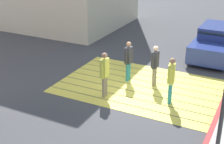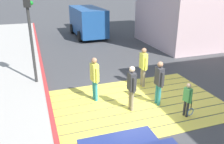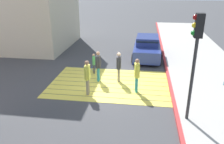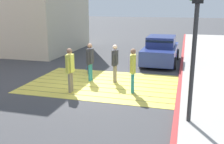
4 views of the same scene
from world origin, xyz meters
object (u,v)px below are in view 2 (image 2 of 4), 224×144
object	(u,v)px
van_down_street	(88,21)
pedestrian_adult_lead	(132,85)
pedestrian_teen_behind	(159,80)
traffic_light_corner	(29,16)
pedestrian_adult_trailing	(143,64)
pedestrian_child_with_racket	(188,98)
pedestrian_adult_side	(95,76)

from	to	relation	value
van_down_street	pedestrian_adult_lead	xyz separation A→B (m)	(-1.44, -12.56, -0.30)
van_down_street	pedestrian_teen_behind	xyz separation A→B (m)	(-0.32, -12.49, -0.28)
traffic_light_corner	pedestrian_teen_behind	bearing A→B (deg)	-39.15
van_down_street	pedestrian_adult_trailing	size ratio (longest dim) A/B	2.98
van_down_street	pedestrian_child_with_racket	world-z (taller)	van_down_street
pedestrian_adult_lead	pedestrian_teen_behind	size ratio (longest dim) A/B	0.99
pedestrian_adult_lead	pedestrian_adult_side	distance (m)	1.55
pedestrian_adult_trailing	pedestrian_teen_behind	world-z (taller)	pedestrian_adult_trailing
pedestrian_adult_lead	pedestrian_adult_side	xyz separation A→B (m)	(-1.03, 1.16, 0.04)
pedestrian_adult_trailing	pedestrian_child_with_racket	size ratio (longest dim) A/B	1.41
traffic_light_corner	pedestrian_teen_behind	size ratio (longest dim) A/B	2.48
pedestrian_adult_lead	pedestrian_adult_trailing	bearing A→B (deg)	53.25
pedestrian_adult_side	pedestrian_child_with_racket	bearing A→B (deg)	-39.55
traffic_light_corner	van_down_street	bearing A→B (deg)	63.19
pedestrian_teen_behind	pedestrian_adult_trailing	bearing A→B (deg)	83.46
traffic_light_corner	pedestrian_child_with_racket	world-z (taller)	traffic_light_corner
traffic_light_corner	pedestrian_adult_lead	size ratio (longest dim) A/B	2.52
van_down_street	pedestrian_teen_behind	distance (m)	12.50
van_down_street	pedestrian_adult_side	distance (m)	11.66
van_down_street	pedestrian_adult_side	world-z (taller)	van_down_street
pedestrian_adult_lead	pedestrian_teen_behind	xyz separation A→B (m)	(1.13, 0.07, 0.01)
pedestrian_adult_side	pedestrian_teen_behind	world-z (taller)	pedestrian_adult_side
pedestrian_adult_side	pedestrian_adult_lead	bearing A→B (deg)	-48.55
traffic_light_corner	pedestrian_child_with_racket	bearing A→B (deg)	-43.81
pedestrian_adult_trailing	pedestrian_teen_behind	xyz separation A→B (m)	(-0.20, -1.71, -0.03)
traffic_light_corner	pedestrian_teen_behind	world-z (taller)	traffic_light_corner
pedestrian_child_with_racket	pedestrian_adult_trailing	bearing A→B (deg)	96.03
pedestrian_adult_lead	pedestrian_adult_side	world-z (taller)	pedestrian_adult_side
pedestrian_teen_behind	pedestrian_child_with_racket	world-z (taller)	pedestrian_teen_behind
pedestrian_adult_trailing	pedestrian_adult_lead	bearing A→B (deg)	-126.75
van_down_street	pedestrian_adult_side	xyz separation A→B (m)	(-2.47, -11.39, -0.26)
van_down_street	pedestrian_adult_side	size ratio (longest dim) A/B	2.99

